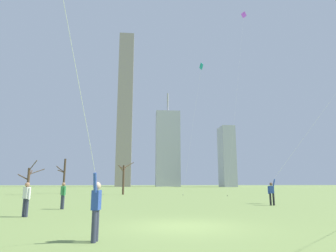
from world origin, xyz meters
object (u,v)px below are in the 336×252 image
Objects in this scene: bystander_strolling_midfield at (26,197)px; bare_tree_far_right_edge at (64,175)px; bare_tree_left_of_center at (124,178)px; bare_tree_center at (29,179)px; bystander_watching_nearby at (63,194)px; kite_flyer_midfield_left_orange at (66,39)px; kite_flyer_foreground_right_white at (296,156)px; distant_kite_drifting_right_purple at (243,28)px; distant_kite_drifting_left_teal at (200,79)px.

bare_tree_far_right_edge reaches higher than bystander_strolling_midfield.
bare_tree_left_of_center reaches higher than bystander_strolling_midfield.
bystander_watching_nearby is at bearing -65.79° from bare_tree_center.
kite_flyer_foreground_right_white is (13.43, 14.64, -1.28)m from kite_flyer_midfield_left_orange.
kite_flyer_midfield_left_orange is 0.60× the size of distant_kite_drifting_right_purple.
bystander_watching_nearby is 0.35× the size of bare_tree_center.
distant_kite_drifting_right_purple is (3.40, 18.25, 21.07)m from kite_flyer_foreground_right_white.
bare_tree_center reaches higher than bystander_watching_nearby.
distant_kite_drifting_right_purple is (19.80, 20.10, 23.73)m from bystander_watching_nearby.
bystander_strolling_midfield is (-3.67, 8.66, -3.94)m from kite_flyer_midfield_left_orange.
kite_flyer_foreground_right_white is 8.25× the size of bystander_watching_nearby.
kite_flyer_foreground_right_white reaches higher than bare_tree_center.
bystander_watching_nearby is at bearing -134.57° from distant_kite_drifting_right_purple.
distant_kite_drifting_left_teal is (12.32, 16.82, 14.14)m from bystander_watching_nearby.
bare_tree_left_of_center is (3.16, 26.95, 1.42)m from bystander_strolling_midfield.
distant_kite_drifting_left_teal is 12.59m from distant_kite_drifting_right_purple.
bare_tree_center is 0.88× the size of bare_tree_far_right_edge.
distant_kite_drifting_left_teal is at bearing -15.59° from bare_tree_center.
kite_flyer_midfield_left_orange is 38.47m from bare_tree_center.
distant_kite_drifting_right_purple is (20.49, 24.23, 23.73)m from bystander_strolling_midfield.
distant_kite_drifting_right_purple is at bearing -16.14° from bare_tree_far_right_edge.
bare_tree_left_of_center is (-17.33, 2.72, -22.31)m from distant_kite_drifting_right_purple.
bystander_strolling_midfield is 39.62m from distant_kite_drifting_right_purple.
kite_flyer_foreground_right_white is 28.08m from distant_kite_drifting_right_purple.
bystander_watching_nearby is (-2.98, 12.79, -3.94)m from kite_flyer_midfield_left_orange.
kite_flyer_midfield_left_orange reaches higher than bystander_watching_nearby.
bare_tree_far_right_edge is (-26.72, 7.73, -21.84)m from distant_kite_drifting_right_purple.
distant_kite_drifting_right_purple is 28.38m from bare_tree_left_of_center.
kite_flyer_midfield_left_orange is 3.53× the size of bare_tree_center.
bystander_strolling_midfield is 0.09× the size of distant_kite_drifting_left_teal.
bare_tree_left_of_center is at bearing 83.81° from bystander_watching_nearby.
distant_kite_drifting_left_teal is (-4.08, 14.97, 11.48)m from kite_flyer_foreground_right_white.
bystander_strolling_midfield is at bearing -99.46° from bystander_watching_nearby.
bystander_strolling_midfield is 27.17m from bare_tree_left_of_center.
kite_flyer_foreground_right_white is 34.92m from bare_tree_far_right_edge.
bystander_strolling_midfield is at bearing -78.98° from bare_tree_far_right_edge.
kite_flyer_midfield_left_orange is at bearing -107.51° from distant_kite_drifting_left_teal.
kite_flyer_foreground_right_white is at bearing -100.54° from distant_kite_drifting_right_purple.
bare_tree_far_right_edge is (3.50, 4.67, 0.71)m from bare_tree_center.
bare_tree_far_right_edge is at bearing 163.86° from distant_kite_drifting_right_purple.
distant_kite_drifting_left_teal is 0.62× the size of distant_kite_drifting_right_purple.
kite_flyer_foreground_right_white is at bearing 47.47° from kite_flyer_midfield_left_orange.
distant_kite_drifting_left_teal is at bearing -156.33° from distant_kite_drifting_right_purple.
bare_tree_center reaches higher than bare_tree_left_of_center.
bystander_strolling_midfield is 28.43m from distant_kite_drifting_left_teal.
bare_tree_center is at bearing 141.53° from kite_flyer_foreground_right_white.
kite_flyer_midfield_left_orange is at bearing -76.31° from bare_tree_far_right_edge.
bare_tree_left_of_center is (-0.51, 35.61, -2.52)m from kite_flyer_midfield_left_orange.
kite_flyer_midfield_left_orange is 3.62× the size of bare_tree_left_of_center.
bare_tree_center reaches higher than bystander_strolling_midfield.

